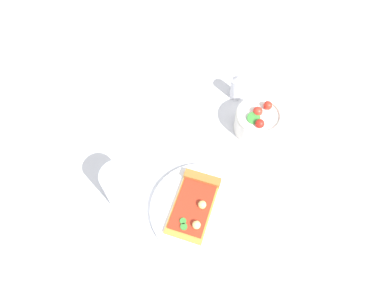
{
  "coord_description": "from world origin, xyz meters",
  "views": [
    {
      "loc": [
        0.28,
        0.13,
        0.74
      ],
      "look_at": [
        -0.09,
        -0.1,
        0.03
      ],
      "focal_mm": 32.83,
      "sensor_mm": 36.0,
      "label": 1
    }
  ],
  "objects_px": {
    "plate": "(202,210)",
    "paper_napkin": "(132,134)",
    "salad_bowl": "(258,121)",
    "soda_glass": "(121,187)",
    "pepper_shaker": "(237,87)",
    "pizza_slice_main": "(195,201)"
  },
  "relations": [
    {
      "from": "pepper_shaker",
      "to": "soda_glass",
      "type": "bearing_deg",
      "value": -11.33
    },
    {
      "from": "plate",
      "to": "paper_napkin",
      "type": "distance_m",
      "value": 0.27
    },
    {
      "from": "soda_glass",
      "to": "pepper_shaker",
      "type": "bearing_deg",
      "value": 168.67
    },
    {
      "from": "salad_bowl",
      "to": "plate",
      "type": "bearing_deg",
      "value": -0.83
    },
    {
      "from": "soda_glass",
      "to": "pepper_shaker",
      "type": "height_order",
      "value": "soda_glass"
    },
    {
      "from": "salad_bowl",
      "to": "soda_glass",
      "type": "xyz_separation_m",
      "value": [
        0.32,
        -0.17,
        0.02
      ]
    },
    {
      "from": "paper_napkin",
      "to": "pepper_shaker",
      "type": "relative_size",
      "value": 1.87
    },
    {
      "from": "salad_bowl",
      "to": "soda_glass",
      "type": "distance_m",
      "value": 0.37
    },
    {
      "from": "pizza_slice_main",
      "to": "paper_napkin",
      "type": "relative_size",
      "value": 1.17
    },
    {
      "from": "pizza_slice_main",
      "to": "salad_bowl",
      "type": "distance_m",
      "value": 0.26
    },
    {
      "from": "paper_napkin",
      "to": "pepper_shaker",
      "type": "xyz_separation_m",
      "value": [
        -0.24,
        0.16,
        0.04
      ]
    },
    {
      "from": "plate",
      "to": "paper_napkin",
      "type": "height_order",
      "value": "plate"
    },
    {
      "from": "plate",
      "to": "pizza_slice_main",
      "type": "bearing_deg",
      "value": -103.86
    },
    {
      "from": "plate",
      "to": "paper_napkin",
      "type": "xyz_separation_m",
      "value": [
        -0.08,
        -0.25,
        -0.01
      ]
    },
    {
      "from": "pepper_shaker",
      "to": "salad_bowl",
      "type": "bearing_deg",
      "value": 54.6
    },
    {
      "from": "plate",
      "to": "soda_glass",
      "type": "distance_m",
      "value": 0.18
    },
    {
      "from": "soda_glass",
      "to": "pizza_slice_main",
      "type": "bearing_deg",
      "value": 114.41
    },
    {
      "from": "plate",
      "to": "pepper_shaker",
      "type": "height_order",
      "value": "pepper_shaker"
    },
    {
      "from": "pizza_slice_main",
      "to": "soda_glass",
      "type": "distance_m",
      "value": 0.16
    },
    {
      "from": "soda_glass",
      "to": "pepper_shaker",
      "type": "relative_size",
      "value": 1.49
    },
    {
      "from": "salad_bowl",
      "to": "pepper_shaker",
      "type": "xyz_separation_m",
      "value": [
        -0.07,
        -0.09,
        0.0
      ]
    },
    {
      "from": "salad_bowl",
      "to": "pepper_shaker",
      "type": "distance_m",
      "value": 0.11
    }
  ]
}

